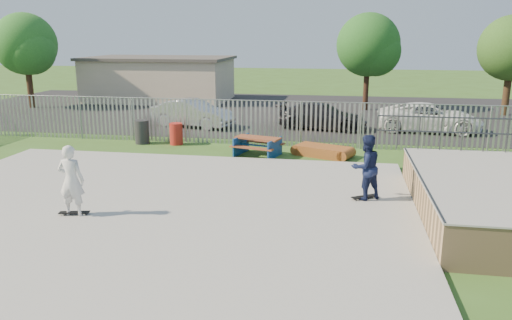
% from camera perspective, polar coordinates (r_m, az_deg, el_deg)
% --- Properties ---
extents(ground, '(120.00, 120.00, 0.00)m').
position_cam_1_polar(ground, '(14.47, -12.50, -5.69)').
color(ground, '#375B1F').
rests_on(ground, ground).
extents(concrete_slab, '(15.00, 12.00, 0.15)m').
position_cam_1_polar(concrete_slab, '(14.45, -12.52, -5.41)').
color(concrete_slab, '#A1A29C').
rests_on(concrete_slab, ground).
extents(quarter_pipe, '(5.50, 7.05, 2.19)m').
position_cam_1_polar(quarter_pipe, '(14.87, 25.63, -3.98)').
color(quarter_pipe, tan).
rests_on(quarter_pipe, ground).
extents(fence, '(26.04, 16.02, 2.00)m').
position_cam_1_polar(fence, '(18.10, -4.32, 1.92)').
color(fence, gray).
rests_on(fence, ground).
extents(picnic_table, '(2.16, 1.93, 0.77)m').
position_cam_1_polar(picnic_table, '(20.34, 0.19, 1.58)').
color(picnic_table, brown).
rests_on(picnic_table, ground).
extents(funbox, '(2.30, 1.75, 0.41)m').
position_cam_1_polar(funbox, '(20.49, 7.65, 1.02)').
color(funbox, brown).
rests_on(funbox, ground).
extents(trash_bin_red, '(0.58, 0.58, 0.97)m').
position_cam_1_polar(trash_bin_red, '(22.68, -9.11, 2.97)').
color(trash_bin_red, '#A52119').
rests_on(trash_bin_red, ground).
extents(trash_bin_grey, '(0.64, 0.64, 1.07)m').
position_cam_1_polar(trash_bin_grey, '(23.18, -12.90, 3.15)').
color(trash_bin_grey, '#262628').
rests_on(trash_bin_grey, ground).
extents(parking_lot, '(40.00, 18.00, 0.02)m').
position_cam_1_polar(parking_lot, '(32.37, 0.12, 5.65)').
color(parking_lot, black).
rests_on(parking_lot, ground).
extents(car_silver, '(4.66, 2.60, 1.45)m').
position_cam_1_polar(car_silver, '(26.84, -7.27, 5.34)').
color(car_silver, silver).
rests_on(car_silver, parking_lot).
extents(car_dark, '(4.85, 2.53, 1.34)m').
position_cam_1_polar(car_dark, '(26.21, 7.55, 4.99)').
color(car_dark, black).
rests_on(car_dark, parking_lot).
extents(car_white, '(5.34, 2.82, 1.43)m').
position_cam_1_polar(car_white, '(26.80, 19.21, 4.62)').
color(car_white, white).
rests_on(car_white, parking_lot).
extents(building, '(10.40, 6.40, 3.20)m').
position_cam_1_polar(building, '(38.11, -10.95, 9.11)').
color(building, beige).
rests_on(building, ground).
extents(tree_left, '(4.03, 4.03, 6.21)m').
position_cam_1_polar(tree_left, '(36.75, -24.87, 11.92)').
color(tree_left, '#432B1B').
rests_on(tree_left, ground).
extents(tree_mid, '(3.99, 3.99, 6.16)m').
position_cam_1_polar(tree_mid, '(33.18, 12.71, 12.70)').
color(tree_mid, '#382116').
rests_on(tree_mid, ground).
extents(tree_right, '(3.86, 3.86, 5.96)m').
position_cam_1_polar(tree_right, '(33.82, 27.21, 11.28)').
color(tree_right, '#422D1A').
rests_on(tree_right, ground).
extents(skateboard_a, '(0.78, 0.60, 0.08)m').
position_cam_1_polar(skateboard_a, '(15.00, 12.25, -4.19)').
color(skateboard_a, black).
rests_on(skateboard_a, concrete_slab).
extents(skateboard_b, '(0.82, 0.37, 0.08)m').
position_cam_1_polar(skateboard_b, '(14.26, -20.04, -5.74)').
color(skateboard_b, black).
rests_on(skateboard_b, concrete_slab).
extents(skater_navy, '(1.17, 1.11, 1.91)m').
position_cam_1_polar(skater_navy, '(14.75, 12.43, -0.81)').
color(skater_navy, '#151D41').
rests_on(skater_navy, concrete_slab).
extents(skater_white, '(0.71, 0.48, 1.91)m').
position_cam_1_polar(skater_white, '(13.99, -20.36, -2.20)').
color(skater_white, silver).
rests_on(skater_white, concrete_slab).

